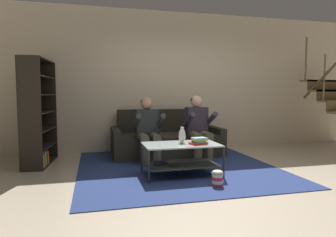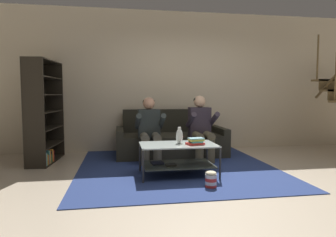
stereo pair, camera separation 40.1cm
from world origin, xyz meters
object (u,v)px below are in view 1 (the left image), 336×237
(person_seated_right, at_px, (198,125))
(coffee_table, at_px, (180,154))
(vase, at_px, (182,136))
(book_stack, at_px, (199,141))
(person_seated_left, at_px, (148,127))
(couch, at_px, (166,140))
(bookshelf, at_px, (36,119))
(popcorn_tub, at_px, (217,178))

(person_seated_right, height_order, coffee_table, person_seated_right)
(person_seated_right, distance_m, vase, 1.06)
(book_stack, bearing_deg, person_seated_left, 118.26)
(coffee_table, distance_m, vase, 0.27)
(coffee_table, relative_size, book_stack, 4.06)
(coffee_table, bearing_deg, vase, 50.10)
(person_seated_right, bearing_deg, couch, 128.07)
(couch, height_order, person_seated_right, person_seated_right)
(couch, bearing_deg, book_stack, -86.71)
(bookshelf, relative_size, popcorn_tub, 8.20)
(book_stack, relative_size, bookshelf, 0.15)
(person_seated_right, bearing_deg, vase, -122.89)
(couch, xyz_separation_m, popcorn_tub, (0.16, -2.15, -0.17))
(person_seated_right, xyz_separation_m, vase, (-0.57, -0.89, -0.05))
(couch, bearing_deg, bookshelf, -172.74)
(person_seated_left, relative_size, book_stack, 4.20)
(person_seated_left, xyz_separation_m, vase, (0.35, -0.89, -0.04))
(book_stack, distance_m, bookshelf, 2.75)
(coffee_table, xyz_separation_m, vase, (0.04, 0.05, 0.27))
(person_seated_right, relative_size, popcorn_tub, 5.38)
(vase, bearing_deg, person_seated_right, 57.11)
(couch, height_order, bookshelf, bookshelf)
(book_stack, relative_size, popcorn_tub, 1.25)
(couch, bearing_deg, vase, -94.43)
(coffee_table, xyz_separation_m, book_stack, (0.25, -0.10, 0.20))
(popcorn_tub, bearing_deg, book_stack, 96.66)
(person_seated_left, relative_size, vase, 4.71)
(coffee_table, bearing_deg, person_seated_right, 56.71)
(couch, height_order, popcorn_tub, couch)
(person_seated_left, xyz_separation_m, book_stack, (0.55, -1.03, -0.11))
(person_seated_left, height_order, bookshelf, bookshelf)
(coffee_table, height_order, bookshelf, bookshelf)
(couch, relative_size, book_stack, 7.73)
(person_seated_right, height_order, bookshelf, bookshelf)
(popcorn_tub, bearing_deg, coffee_table, 116.29)
(person_seated_left, height_order, vase, person_seated_left)
(person_seated_right, bearing_deg, bookshelf, 173.91)
(popcorn_tub, bearing_deg, bookshelf, 142.85)
(coffee_table, bearing_deg, book_stack, -20.97)
(person_seated_right, bearing_deg, person_seated_left, -179.84)
(couch, xyz_separation_m, bookshelf, (-2.30, -0.29, 0.48))
(person_seated_left, distance_m, vase, 0.95)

